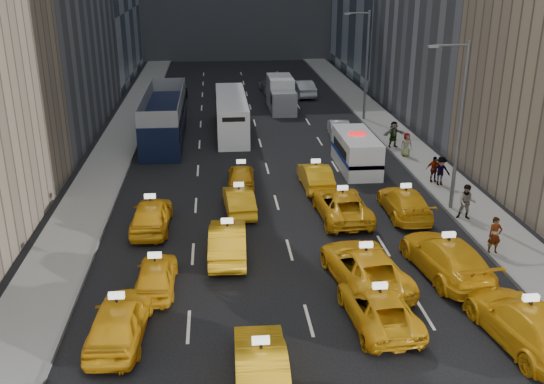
{
  "coord_description": "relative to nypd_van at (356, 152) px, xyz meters",
  "views": [
    {
      "loc": [
        -3.24,
        -17.36,
        12.64
      ],
      "look_at": [
        -0.59,
        10.43,
        2.0
      ],
      "focal_mm": 40.0,
      "sensor_mm": 36.0,
      "label": 1
    }
  ],
  "objects": [
    {
      "name": "misc_car_2",
      "position": [
        -3.12,
        24.95,
        -0.35
      ],
      "size": [
        2.61,
        5.43,
        1.52
      ],
      "primitive_type": "imported",
      "rotation": [
        0.0,
        0.0,
        3.23
      ],
      "color": "gray",
      "rests_on": "ground"
    },
    {
      "name": "taxi_9",
      "position": [
        -8.63,
        -11.82,
        -0.33
      ],
      "size": [
        1.8,
        4.77,
        1.55
      ],
      "primitive_type": "imported",
      "rotation": [
        0.0,
        0.0,
        3.11
      ],
      "color": "orange",
      "rests_on": "ground"
    },
    {
      "name": "taxi_4",
      "position": [
        -12.62,
        -18.0,
        -0.32
      ],
      "size": [
        2.13,
        4.73,
        1.58
      ],
      "primitive_type": "imported",
      "rotation": [
        0.0,
        0.0,
        3.08
      ],
      "color": "orange",
      "rests_on": "ground"
    },
    {
      "name": "nypd_van",
      "position": [
        0.0,
        0.0,
        0.0
      ],
      "size": [
        2.79,
        5.91,
        2.45
      ],
      "rotation": [
        0.0,
        0.0,
        0.1
      ],
      "color": "silver",
      "rests_on": "ground"
    },
    {
      "name": "misc_car_3",
      "position": [
        -8.08,
        23.05,
        -0.41
      ],
      "size": [
        1.8,
        4.17,
        1.4
      ],
      "primitive_type": "imported",
      "rotation": [
        0.0,
        0.0,
        3.11
      ],
      "color": "black",
      "rests_on": "ground"
    },
    {
      "name": "taxi_6",
      "position": [
        -3.2,
        -17.78,
        -0.44
      ],
      "size": [
        2.53,
        4.94,
        1.33
      ],
      "primitive_type": "imported",
      "rotation": [
        0.0,
        0.0,
        3.21
      ],
      "color": "orange",
      "rests_on": "ground"
    },
    {
      "name": "sidewalk_west",
      "position": [
        -16.24,
        5.58,
        -1.03
      ],
      "size": [
        3.0,
        90.0,
        0.15
      ],
      "primitive_type": "cube",
      "color": "gray",
      "rests_on": "ground"
    },
    {
      "name": "taxi_17",
      "position": [
        -3.2,
        -3.3,
        -0.38
      ],
      "size": [
        1.69,
        4.49,
        1.46
      ],
      "primitive_type": "imported",
      "rotation": [
        0.0,
        0.0,
        3.17
      ],
      "color": "orange",
      "rests_on": "ground"
    },
    {
      "name": "misc_car_4",
      "position": [
        -0.25,
        22.82,
        -0.29
      ],
      "size": [
        2.26,
        5.12,
        1.63
      ],
      "primitive_type": "imported",
      "rotation": [
        0.0,
        0.0,
        3.25
      ],
      "color": "#ACAEB3",
      "rests_on": "ground"
    },
    {
      "name": "streetlight_near",
      "position": [
        3.44,
        -7.42,
        3.81
      ],
      "size": [
        2.15,
        0.22,
        9.0
      ],
      "color": "#595B60",
      "rests_on": "ground"
    },
    {
      "name": "pedestrian_4",
      "position": [
        3.92,
        1.91,
        -0.14
      ],
      "size": [
        0.82,
        0.48,
        1.63
      ],
      "primitive_type": "imported",
      "rotation": [
        0.0,
        0.0,
        0.05
      ],
      "color": "gray",
      "rests_on": "sidewalk_east"
    },
    {
      "name": "pedestrian_2",
      "position": [
        4.23,
        -3.88,
        -0.09
      ],
      "size": [
        1.15,
        0.52,
        1.74
      ],
      "primitive_type": "imported",
      "rotation": [
        0.0,
        0.0,
        -0.05
      ],
      "color": "gray",
      "rests_on": "sidewalk_east"
    },
    {
      "name": "double_decker",
      "position": [
        -12.8,
        8.2,
        0.64
      ],
      "size": [
        3.88,
        12.34,
        3.53
      ],
      "rotation": [
        0.0,
        0.0,
        0.09
      ],
      "color": "black",
      "rests_on": "ground"
    },
    {
      "name": "taxi_13",
      "position": [
        -7.88,
        -6.64,
        -0.42
      ],
      "size": [
        1.74,
        4.26,
        1.37
      ],
      "primitive_type": "imported",
      "rotation": [
        0.0,
        0.0,
        3.21
      ],
      "color": "orange",
      "rests_on": "ground"
    },
    {
      "name": "curb_east",
      "position": [
        3.31,
        5.58,
        -1.02
      ],
      "size": [
        0.15,
        90.0,
        0.18
      ],
      "primitive_type": "cube",
      "color": "slate",
      "rests_on": "ground"
    },
    {
      "name": "taxi_16",
      "position": [
        -7.57,
        -2.58,
        -0.44
      ],
      "size": [
        1.76,
        3.98,
        1.33
      ],
      "primitive_type": "imported",
      "rotation": [
        0.0,
        0.0,
        3.09
      ],
      "color": "orange",
      "rests_on": "ground"
    },
    {
      "name": "taxi_8",
      "position": [
        -11.62,
        -14.52,
        -0.44
      ],
      "size": [
        1.65,
        3.95,
        1.34
      ],
      "primitive_type": "imported",
      "rotation": [
        0.0,
        0.0,
        3.12
      ],
      "color": "orange",
      "rests_on": "ground"
    },
    {
      "name": "taxi_12",
      "position": [
        -12.35,
        -8.45,
        -0.32
      ],
      "size": [
        1.98,
        4.67,
        1.57
      ],
      "primitive_type": "imported",
      "rotation": [
        0.0,
        0.0,
        3.11
      ],
      "color": "orange",
      "rests_on": "ground"
    },
    {
      "name": "taxi_15",
      "position": [
        0.84,
        -7.86,
        -0.38
      ],
      "size": [
        2.11,
        5.03,
        1.45
      ],
      "primitive_type": "imported",
      "rotation": [
        0.0,
        0.0,
        3.13
      ],
      "color": "orange",
      "rests_on": "ground"
    },
    {
      "name": "pedestrian_1",
      "position": [
        3.72,
        -9.01,
        -0.02
      ],
      "size": [
        1.03,
        0.79,
        1.87
      ],
      "primitive_type": "imported",
      "rotation": [
        0.0,
        0.0,
        -0.37
      ],
      "color": "gray",
      "rests_on": "sidewalk_east"
    },
    {
      "name": "streetlight_far",
      "position": [
        3.44,
        12.58,
        3.81
      ],
      "size": [
        2.15,
        0.22,
        9.0
      ],
      "color": "#595B60",
      "rests_on": "ground"
    },
    {
      "name": "pedestrian_0",
      "position": [
        3.47,
        -12.89,
        -0.09
      ],
      "size": [
        0.64,
        0.42,
        1.74
      ],
      "primitive_type": "imported",
      "rotation": [
        0.0,
        0.0,
        0.01
      ],
      "color": "gray",
      "rests_on": "sidewalk_east"
    },
    {
      "name": "misc_car_1",
      "position": [
        -12.99,
        21.53,
        -0.32
      ],
      "size": [
        2.62,
        5.67,
        1.58
      ],
      "primitive_type": "imported",
      "rotation": [
        0.0,
        0.0,
        3.14
      ],
      "color": "black",
      "rests_on": "ground"
    },
    {
      "name": "curb_west",
      "position": [
        -14.79,
        5.58,
        -1.02
      ],
      "size": [
        0.15,
        90.0,
        0.18
      ],
      "primitive_type": "cube",
      "color": "slate",
      "rests_on": "ground"
    },
    {
      "name": "taxi_11",
      "position": [
        0.66,
        -14.39,
        -0.28
      ],
      "size": [
        2.97,
        5.92,
        1.65
      ],
      "primitive_type": "imported",
      "rotation": [
        0.0,
        0.0,
        3.26
      ],
      "color": "orange",
      "rests_on": "ground"
    },
    {
      "name": "taxi_7",
      "position": [
        1.59,
        -19.59,
        -0.29
      ],
      "size": [
        3.0,
        5.86,
        1.63
      ],
      "primitive_type": "imported",
      "rotation": [
        0.0,
        0.0,
        3.27
      ],
      "color": "orange",
      "rests_on": "ground"
    },
    {
      "name": "city_bus",
      "position": [
        -7.74,
        10.0,
        0.3
      ],
      "size": [
        3.76,
        11.22,
        2.85
      ],
      "rotation": [
        0.0,
        0.0,
        0.14
      ],
      "color": "silver",
      "rests_on": "ground"
    },
    {
      "name": "taxi_5",
      "position": [
        -7.83,
        -21.06,
        -0.34
      ],
      "size": [
        1.69,
        4.67,
        1.53
      ],
      "primitive_type": "imported",
      "rotation": [
        0.0,
        0.0,
        3.13
      ],
      "color": "orange",
      "rests_on": "ground"
    },
    {
      "name": "box_truck",
      "position": [
        -3.01,
        17.19,
        0.3
      ],
      "size": [
        2.74,
        6.48,
        2.88
      ],
      "rotation": [
        0.0,
        0.0,
        0.09
      ],
      "color": "silver",
      "rests_on": "ground"
    },
    {
      "name": "ground",
      "position": [
        -5.74,
        -19.42,
        -1.11
      ],
      "size": [
        160.0,
        160.0,
        0.0
      ],
      "primitive_type": "plane",
      "color": "black",
      "rests_on": "ground"
    },
    {
      "name": "taxi_10",
      "position": [
        -3.01,
        -14.84,
        -0.33
      ],
      "size": [
        3.29,
        5.92,
        1.57
      ],
      "primitive_type": "imported",
      "rotation": [
        0.0,
        0.0,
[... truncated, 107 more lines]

